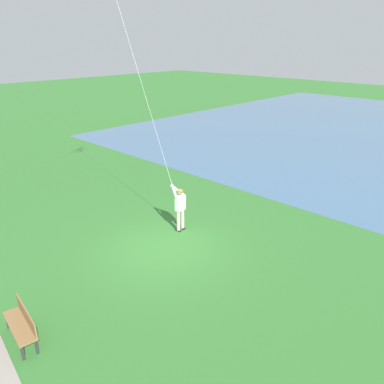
{
  "coord_description": "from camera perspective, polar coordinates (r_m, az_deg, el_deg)",
  "views": [
    {
      "loc": [
        7.9,
        8.91,
        6.96
      ],
      "look_at": [
        -0.71,
        0.7,
        2.17
      ],
      "focal_mm": 35.6,
      "sensor_mm": 36.0,
      "label": 1
    }
  ],
  "objects": [
    {
      "name": "ground_plane",
      "position": [
        13.79,
        -4.2,
        -8.46
      ],
      "size": [
        120.0,
        120.0,
        0.0
      ],
      "primitive_type": "plane",
      "color": "#33702D"
    },
    {
      "name": "park_bench_near_walkway",
      "position": [
        10.7,
        -24.06,
        -17.41
      ],
      "size": [
        0.65,
        1.55,
        0.88
      ],
      "color": "olive",
      "rests_on": "ground"
    },
    {
      "name": "person_kite_flyer",
      "position": [
        14.58,
        -1.83,
        -2.02
      ],
      "size": [
        0.52,
        0.62,
        1.83
      ],
      "color": "#232328",
      "rests_on": "ground"
    }
  ]
}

